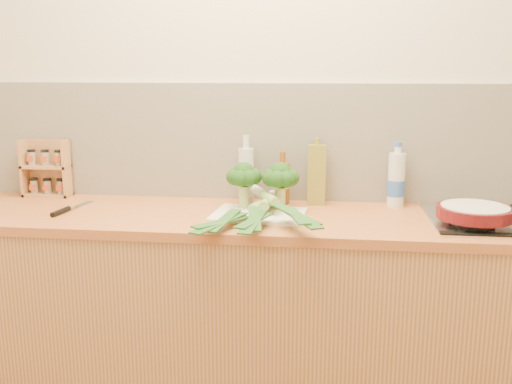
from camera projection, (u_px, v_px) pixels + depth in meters
room_shell at (260, 142)px, 2.64m from camera, size 3.50×3.50×3.50m
counter at (252, 313)px, 2.51m from camera, size 3.20×0.62×0.90m
gas_hob at (503, 219)px, 2.29m from camera, size 0.58×0.50×0.04m
chopping_board at (259, 214)px, 2.39m from camera, size 0.40×0.31×0.01m
broccoli_left at (244, 177)px, 2.46m from camera, size 0.15×0.15×0.20m
broccoli_right at (280, 178)px, 2.43m from camera, size 0.16×0.16×0.20m
leek_front at (252, 209)px, 2.37m from camera, size 0.31×0.66×0.04m
leek_mid at (263, 207)px, 2.32m from camera, size 0.12×0.64×0.04m
leek_back at (275, 202)px, 2.33m from camera, size 0.33×0.65×0.04m
chefs_knife at (66, 210)px, 2.45m from camera, size 0.07×0.31×0.02m
skillet at (475, 212)px, 2.20m from camera, size 0.40×0.29×0.05m
spice_rack at (48, 171)px, 2.75m from camera, size 0.23×0.09×0.27m
oil_tin at (317, 174)px, 2.56m from camera, size 0.08×0.05×0.30m
glass_bottle at (246, 174)px, 2.61m from camera, size 0.07×0.07×0.31m
amber_bottle at (282, 182)px, 2.58m from camera, size 0.06×0.06×0.24m
water_bottle at (396, 181)px, 2.53m from camera, size 0.08×0.08×0.27m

